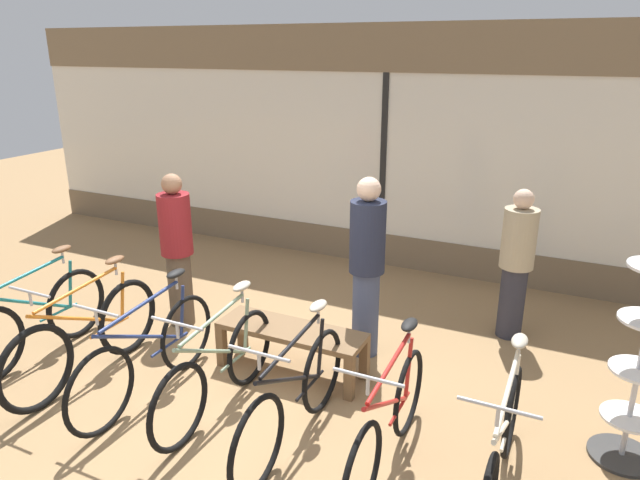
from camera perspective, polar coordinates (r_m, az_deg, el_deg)
The scene contains 14 objects.
ground_plane at distance 5.12m, azimuth -9.01°, elevation -16.08°, with size 24.00×24.00×0.00m, color #99754C.
shop_back_wall at distance 7.70m, azimuth 6.45°, elevation 9.16°, with size 12.00×0.08×3.20m.
bicycle_far_left at distance 6.21m, azimuth -26.49°, elevation -7.18°, with size 0.46×1.73×1.05m.
bicycle_left at distance 5.66m, azimuth -22.30°, elevation -9.00°, with size 0.46×1.81×1.06m.
bicycle_center_left at distance 5.20m, azimuth -16.78°, elevation -10.90°, with size 0.46×1.79×1.04m.
bicycle_center at distance 4.89m, azimuth -10.14°, elevation -12.62°, with size 0.46×1.68×1.03m.
bicycle_center_right at distance 4.46m, azimuth -2.59°, elevation -15.54°, with size 0.46×1.73×1.03m.
bicycle_right at distance 4.26m, azimuth 6.88°, elevation -17.63°, with size 0.46×1.67×1.02m.
bicycle_far_right at distance 4.19m, azimuth 17.66°, elevation -19.25°, with size 0.46×1.74×1.02m.
accessory_rack at distance 4.74m, azimuth 29.13°, elevation -12.03°, with size 0.48×0.48×1.62m.
display_bench at distance 5.35m, azimuth -2.89°, elevation -9.56°, with size 1.40×0.44×0.45m.
customer_near_rack at distance 5.44m, azimuth 4.70°, elevation -2.42°, with size 0.48×0.48×1.79m.
customer_by_window at distance 6.23m, azimuth -14.10°, elevation -0.77°, with size 0.48×0.48×1.69m.
customer_mid_floor at distance 6.13m, azimuth 19.04°, elevation -2.09°, with size 0.40×0.40×1.59m.
Camera 1 is at (2.48, -3.41, 2.90)m, focal length 32.00 mm.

